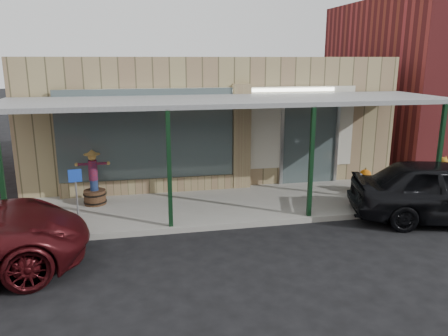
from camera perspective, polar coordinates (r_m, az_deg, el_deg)
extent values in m
plane|color=black|center=(9.34, 5.63, -12.34)|extent=(120.00, 120.00, 0.00)
cube|color=gray|center=(12.53, 0.74, -4.88)|extent=(40.00, 3.20, 0.15)
cube|color=#93855A|center=(16.49, -2.72, 6.96)|extent=(12.00, 6.00, 4.20)
cube|color=#495859|center=(13.21, -10.00, 4.09)|extent=(5.20, 0.06, 2.80)
cube|color=#495859|center=(14.52, 11.05, 3.33)|extent=(1.80, 0.06, 2.80)
cube|color=#93855A|center=(13.69, 2.27, 3.79)|extent=(0.55, 0.30, 3.40)
cube|color=#93855A|center=(13.61, -9.73, -2.31)|extent=(5.20, 0.30, 0.50)
cube|color=beige|center=(13.55, -0.67, 4.98)|extent=(9.00, 0.02, 2.60)
cube|color=white|center=(13.39, -0.66, 10.04)|extent=(7.50, 0.03, 0.10)
cube|color=slate|center=(11.90, 0.79, 8.80)|extent=(12.00, 3.00, 0.12)
cube|color=black|center=(10.84, -27.03, -1.34)|extent=(0.10, 0.10, 2.95)
cube|color=black|center=(10.47, -7.16, -0.38)|extent=(0.10, 0.10, 2.95)
cube|color=black|center=(11.32, 11.31, 0.55)|extent=(0.10, 0.10, 2.95)
cube|color=black|center=(13.20, 26.28, 1.27)|extent=(0.10, 0.10, 2.95)
cylinder|color=#503220|center=(12.86, -16.50, -3.67)|extent=(0.63, 0.63, 0.40)
cylinder|color=navy|center=(12.76, -16.61, -2.15)|extent=(0.23, 0.23, 0.30)
cylinder|color=maroon|center=(12.65, -16.75, -0.28)|extent=(0.25, 0.25, 0.56)
sphere|color=#BD8A48|center=(12.56, -16.87, 1.41)|extent=(0.22, 0.22, 0.22)
cone|color=#BD8A48|center=(12.54, -16.91, 2.00)|extent=(0.36, 0.36, 0.14)
cylinder|color=#503220|center=(14.14, 17.86, -2.12)|extent=(0.74, 0.74, 0.43)
ellipsoid|color=orange|center=(14.05, 17.97, -0.74)|extent=(0.34, 0.34, 0.28)
cylinder|color=#4C471E|center=(14.02, 18.02, -0.11)|extent=(0.04, 0.04, 0.06)
cylinder|color=gray|center=(11.07, -18.59, -4.63)|extent=(0.04, 0.04, 1.17)
cube|color=#183EB5|center=(10.86, -18.89, -0.95)|extent=(0.30, 0.07, 0.30)
imported|color=black|center=(12.67, 27.12, -2.71)|extent=(5.17, 3.22, 1.64)
ellipsoid|color=orange|center=(13.47, 26.69, -0.47)|extent=(0.33, 0.27, 0.42)
sphere|color=orange|center=(13.44, 26.72, 0.79)|extent=(0.24, 0.24, 0.24)
cylinder|color=#197235|center=(13.43, 26.77, 0.23)|extent=(0.16, 0.16, 0.02)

